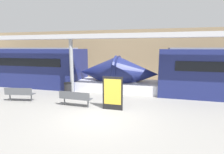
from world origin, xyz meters
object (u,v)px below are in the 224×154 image
(bench_near, at_px, (75,97))
(poster_board, at_px, (113,93))
(bench_far, at_px, (19,93))
(support_column_near, at_px, (72,68))
(train_right, at_px, (31,68))
(trash_bin, at_px, (68,89))

(bench_near, height_order, poster_board, poster_board)
(bench_far, bearing_deg, support_column_near, 30.51)
(bench_near, bearing_deg, support_column_near, 123.34)
(poster_board, bearing_deg, train_right, 152.99)
(train_right, bearing_deg, trash_bin, -27.59)
(poster_board, bearing_deg, bench_far, -179.57)
(bench_near, bearing_deg, train_right, 148.01)
(bench_far, distance_m, poster_board, 5.75)
(bench_far, xyz_separation_m, trash_bin, (2.23, 1.77, -0.06))
(bench_near, height_order, support_column_near, support_column_near)
(bench_near, xyz_separation_m, support_column_near, (-1.21, 2.03, 1.35))
(bench_near, bearing_deg, bench_far, -177.68)
(trash_bin, bearing_deg, support_column_near, 51.29)
(train_right, distance_m, bench_far, 5.18)
(bench_far, relative_size, trash_bin, 1.90)
(bench_far, xyz_separation_m, poster_board, (5.74, 0.04, 0.36))
(bench_near, relative_size, poster_board, 1.05)
(bench_far, relative_size, poster_board, 1.01)
(train_right, xyz_separation_m, bench_near, (6.31, -4.34, -0.97))
(bench_far, bearing_deg, bench_near, -9.40)
(bench_near, bearing_deg, poster_board, 4.10)
(trash_bin, bearing_deg, poster_board, -26.20)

